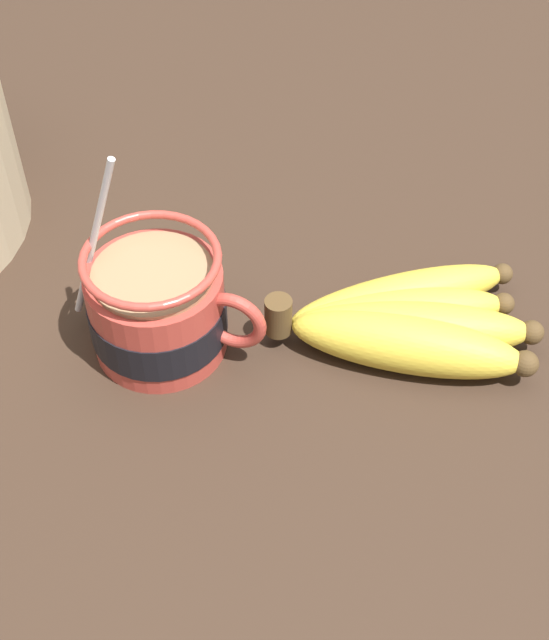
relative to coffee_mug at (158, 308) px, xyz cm
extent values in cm
cube|color=#332319|center=(6.83, -2.62, -5.56)|extent=(133.93, 133.93, 3.63)
cylinder|color=#B23D33|center=(-0.10, 0.00, -0.26)|extent=(9.63, 9.63, 6.97)
cylinder|color=black|center=(-0.10, 0.00, -0.75)|extent=(9.83, 9.83, 2.99)
torus|color=#B23D33|center=(5.54, 0.00, 0.53)|extent=(5.00, 0.90, 5.00)
cylinder|color=#997551|center=(-0.10, 0.00, 3.33)|extent=(8.43, 8.43, 0.40)
torus|color=#B23D33|center=(-0.10, 0.00, 4.80)|extent=(9.63, 9.63, 0.60)
cylinder|color=silver|center=(-4.22, 0.00, 5.18)|extent=(5.36, 0.50, 14.99)
ellipsoid|color=silver|center=(-1.78, 0.00, -2.24)|extent=(3.00, 2.00, 0.80)
cylinder|color=#4C381E|center=(8.03, 2.71, -0.90)|extent=(2.00, 2.00, 3.00)
ellipsoid|color=gold|center=(17.25, 3.55, -1.64)|extent=(16.82, 5.67, 4.20)
sphere|color=#4C381E|center=(25.47, 4.30, -1.64)|extent=(1.89, 1.89, 1.89)
ellipsoid|color=gold|center=(17.27, 5.22, -1.75)|extent=(17.59, 8.34, 3.98)
sphere|color=#4C381E|center=(25.54, 7.47, -1.75)|extent=(1.79, 1.79, 1.79)
ellipsoid|color=gold|center=(16.09, 6.51, -1.91)|extent=(15.86, 10.06, 3.67)
sphere|color=#4C381E|center=(23.24, 9.88, -1.91)|extent=(1.65, 1.65, 1.65)
ellipsoid|color=gold|center=(15.78, 8.19, -1.95)|extent=(15.93, 12.72, 3.58)
sphere|color=#4C381E|center=(22.71, 13.09, -1.95)|extent=(1.61, 1.61, 1.61)
camera|label=1|loc=(21.08, -38.67, 45.60)|focal=50.00mm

